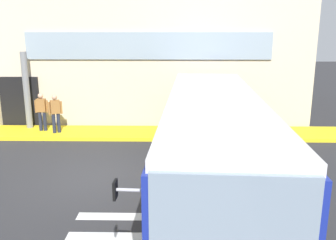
# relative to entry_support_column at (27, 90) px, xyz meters

# --- Properties ---
(ground_plane) EXTENTS (80.00, 90.00, 0.02)m
(ground_plane) POSITION_rel_entry_support_column_xyz_m (4.44, -5.40, -1.87)
(ground_plane) COLOR #2B2B2D
(ground_plane) RESTS_ON ground
(terminal_building) EXTENTS (18.82, 13.80, 6.87)m
(terminal_building) POSITION_rel_entry_support_column_xyz_m (3.77, 6.14, 1.56)
(terminal_building) COLOR beige
(terminal_building) RESTS_ON ground
(boarding_curb) EXTENTS (21.02, 2.00, 0.15)m
(boarding_curb) POSITION_rel_entry_support_column_xyz_m (4.44, -0.60, -1.79)
(boarding_curb) COLOR yellow
(boarding_curb) RESTS_ON ground
(entry_support_column) EXTENTS (0.28, 0.28, 3.42)m
(entry_support_column) POSITION_rel_entry_support_column_xyz_m (0.00, 0.00, 0.00)
(entry_support_column) COLOR slate
(entry_support_column) RESTS_ON boarding_curb
(bus_main_foreground) EXTENTS (3.55, 11.31, 2.70)m
(bus_main_foreground) POSITION_rel_entry_support_column_xyz_m (7.71, -5.96, -0.53)
(bus_main_foreground) COLOR navy
(bus_main_foreground) RESTS_ON ground
(passenger_near_column) EXTENTS (0.59, 0.23, 1.68)m
(passenger_near_column) POSITION_rel_entry_support_column_xyz_m (0.80, -0.51, -0.78)
(passenger_near_column) COLOR #1E2338
(passenger_near_column) RESTS_ON boarding_curb
(passenger_by_doorway) EXTENTS (0.54, 0.37, 1.68)m
(passenger_by_doorway) POSITION_rel_entry_support_column_xyz_m (1.51, -0.83, -0.78)
(passenger_by_doorway) COLOR #1E2338
(passenger_by_doorway) RESTS_ON boarding_curb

